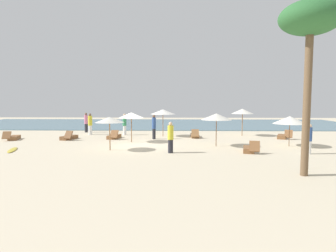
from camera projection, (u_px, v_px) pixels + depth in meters
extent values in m
plane|color=beige|center=(141.00, 145.00, 19.79)|extent=(60.00, 60.00, 0.00)
cube|color=slate|center=(157.00, 124.00, 36.71)|extent=(48.00, 16.00, 0.06)
cylinder|color=brown|center=(131.00, 128.00, 21.04)|extent=(0.06, 0.06, 2.07)
cone|color=silver|center=(131.00, 115.00, 20.96)|extent=(1.85, 1.85, 0.38)
cylinder|color=brown|center=(216.00, 130.00, 19.12)|extent=(0.05, 0.05, 2.09)
cone|color=silver|center=(216.00, 117.00, 19.04)|extent=(1.99, 1.99, 0.41)
cylinder|color=brown|center=(289.00, 132.00, 19.11)|extent=(0.05, 0.05, 1.91)
cone|color=silver|center=(290.00, 120.00, 19.05)|extent=(2.15, 2.15, 0.49)
cylinder|color=olive|center=(242.00, 123.00, 24.73)|extent=(0.06, 0.06, 2.22)
cone|color=silver|center=(243.00, 111.00, 24.65)|extent=(1.83, 1.83, 0.41)
cylinder|color=olive|center=(163.00, 123.00, 24.36)|extent=(0.06, 0.06, 2.18)
cone|color=white|center=(163.00, 112.00, 24.27)|extent=(2.06, 2.06, 0.40)
cylinder|color=olive|center=(110.00, 134.00, 17.65)|extent=(0.06, 0.06, 1.95)
cone|color=silver|center=(110.00, 120.00, 17.57)|extent=(1.72, 1.72, 0.33)
cube|color=brown|center=(114.00, 137.00, 23.05)|extent=(0.91, 1.60, 0.28)
cube|color=brown|center=(114.00, 134.00, 22.34)|extent=(0.65, 0.53, 0.58)
cube|color=brown|center=(249.00, 149.00, 17.17)|extent=(0.93, 1.60, 0.28)
cube|color=brown|center=(255.00, 146.00, 16.46)|extent=(0.65, 0.53, 0.58)
cube|color=brown|center=(14.00, 138.00, 22.41)|extent=(0.99, 1.61, 0.28)
cube|color=brown|center=(7.00, 135.00, 21.72)|extent=(0.68, 0.62, 0.53)
cube|color=olive|center=(195.00, 136.00, 23.73)|extent=(0.62, 1.51, 0.28)
cube|color=olive|center=(195.00, 133.00, 23.01)|extent=(0.58, 0.44, 0.57)
cube|color=brown|center=(282.00, 137.00, 23.11)|extent=(1.14, 1.62, 0.28)
cube|color=brown|center=(289.00, 134.00, 22.43)|extent=(0.68, 0.58, 0.59)
cube|color=brown|center=(69.00, 137.00, 22.55)|extent=(1.02, 1.61, 0.28)
cube|color=brown|center=(68.00, 135.00, 21.86)|extent=(0.67, 0.58, 0.57)
cylinder|color=#26262D|center=(154.00, 134.00, 22.70)|extent=(0.36, 0.36, 0.81)
cylinder|color=#2D4C8C|center=(154.00, 123.00, 22.63)|extent=(0.42, 0.42, 0.85)
sphere|color=brown|center=(154.00, 116.00, 22.58)|extent=(0.23, 0.23, 0.23)
cylinder|color=white|center=(309.00, 148.00, 16.45)|extent=(0.31, 0.31, 0.73)
cylinder|color=#2D4C8C|center=(310.00, 134.00, 16.39)|extent=(0.37, 0.37, 0.76)
sphere|color=beige|center=(310.00, 126.00, 16.34)|extent=(0.21, 0.21, 0.21)
cylinder|color=white|center=(125.00, 130.00, 25.33)|extent=(0.39, 0.39, 0.80)
cylinder|color=#338C59|center=(124.00, 121.00, 25.25)|extent=(0.46, 0.46, 0.83)
sphere|color=beige|center=(124.00, 115.00, 25.21)|extent=(0.22, 0.22, 0.22)
cylinder|color=#26262D|center=(171.00, 146.00, 16.80)|extent=(0.33, 0.33, 0.77)
cylinder|color=yellow|center=(171.00, 133.00, 16.73)|extent=(0.39, 0.39, 0.80)
sphere|color=beige|center=(171.00, 124.00, 16.68)|extent=(0.22, 0.22, 0.22)
cylinder|color=#26262D|center=(86.00, 128.00, 27.38)|extent=(0.33, 0.33, 0.79)
cylinder|color=#D17299|center=(86.00, 119.00, 27.31)|extent=(0.39, 0.39, 0.82)
sphere|color=brown|center=(86.00, 114.00, 27.27)|extent=(0.22, 0.22, 0.22)
cylinder|color=white|center=(90.00, 130.00, 25.58)|extent=(0.42, 0.42, 0.80)
cylinder|color=yellow|center=(90.00, 121.00, 25.51)|extent=(0.49, 0.49, 0.83)
sphere|color=brown|center=(90.00, 115.00, 25.46)|extent=(0.23, 0.23, 0.23)
cylinder|color=brown|center=(307.00, 104.00, 11.55)|extent=(0.29, 0.29, 5.73)
ellipsoid|color=#2D6633|center=(310.00, 18.00, 11.26)|extent=(2.37, 2.37, 1.30)
ellipsoid|color=gold|center=(12.00, 150.00, 17.63)|extent=(1.05, 2.05, 0.07)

